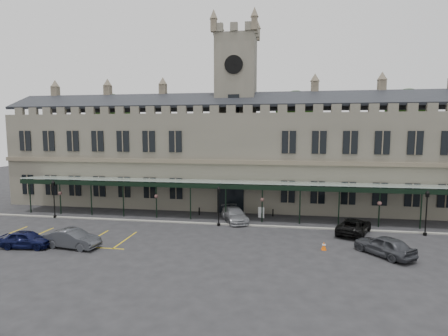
# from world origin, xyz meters

# --- Properties ---
(ground) EXTENTS (140.00, 140.00, 0.00)m
(ground) POSITION_xyz_m (0.00, 0.00, 0.00)
(ground) COLOR black
(station_building) EXTENTS (60.00, 10.36, 17.30)m
(station_building) POSITION_xyz_m (0.00, 15.91, 6.47)
(station_building) COLOR #5C594D
(station_building) RESTS_ON ground
(clock_tower) EXTENTS (5.60, 5.60, 24.80)m
(clock_tower) POSITION_xyz_m (0.00, 16.00, 13.11)
(clock_tower) COLOR #5C594D
(clock_tower) RESTS_ON ground
(canopy) EXTENTS (50.00, 4.10, 4.30)m
(canopy) POSITION_xyz_m (0.00, 7.46, 2.40)
(canopy) COLOR #8C9E93
(canopy) RESTS_ON ground
(kerb) EXTENTS (60.00, 0.40, 0.12)m
(kerb) POSITION_xyz_m (0.00, 5.50, 0.06)
(kerb) COLOR gray
(kerb) RESTS_ON ground
(parking_markings) EXTENTS (16.00, 6.00, 0.01)m
(parking_markings) POSITION_xyz_m (-14.00, -1.50, 0.00)
(parking_markings) COLOR gold
(parking_markings) RESTS_ON ground
(tree_behind_left) EXTENTS (6.00, 6.00, 16.00)m
(tree_behind_left) POSITION_xyz_m (-22.00, 25.00, 12.81)
(tree_behind_left) COLOR #332314
(tree_behind_left) RESTS_ON ground
(tree_behind_mid) EXTENTS (6.00, 6.00, 16.00)m
(tree_behind_mid) POSITION_xyz_m (8.00, 25.00, 12.81)
(tree_behind_mid) COLOR #332314
(tree_behind_mid) RESTS_ON ground
(tree_behind_right) EXTENTS (6.00, 6.00, 16.00)m
(tree_behind_right) POSITION_xyz_m (24.00, 25.00, 12.81)
(tree_behind_right) COLOR #332314
(tree_behind_right) RESTS_ON ground
(lamp_post_left) EXTENTS (0.41, 0.41, 4.37)m
(lamp_post_left) POSITION_xyz_m (-19.51, 5.37, 2.59)
(lamp_post_left) COLOR black
(lamp_post_left) RESTS_ON ground
(lamp_post_mid) EXTENTS (0.40, 0.40, 4.21)m
(lamp_post_mid) POSITION_xyz_m (-0.40, 5.01, 2.50)
(lamp_post_mid) COLOR black
(lamp_post_mid) RESTS_ON ground
(lamp_post_right) EXTENTS (0.41, 0.41, 4.38)m
(lamp_post_right) POSITION_xyz_m (19.56, 4.80, 2.60)
(lamp_post_right) COLOR black
(lamp_post_right) RESTS_ON ground
(traffic_cone) EXTENTS (0.43, 0.43, 0.69)m
(traffic_cone) POSITION_xyz_m (9.58, -0.88, 0.34)
(traffic_cone) COLOR #EF5B07
(traffic_cone) RESTS_ON ground
(sign_board) EXTENTS (0.71, 0.21, 1.23)m
(sign_board) POSITION_xyz_m (3.80, 9.13, 0.60)
(sign_board) COLOR black
(sign_board) RESTS_ON ground
(bollard_left) EXTENTS (0.16, 0.16, 0.90)m
(bollard_left) POSITION_xyz_m (-3.48, 9.22, 0.45)
(bollard_left) COLOR black
(bollard_left) RESTS_ON ground
(bollard_right) EXTENTS (0.15, 0.15, 0.84)m
(bollard_right) POSITION_xyz_m (5.11, 10.09, 0.42)
(bollard_right) COLOR black
(bollard_right) RESTS_ON ground
(car_left_a) EXTENTS (4.47, 2.12, 1.48)m
(car_left_a) POSITION_xyz_m (-15.37, -4.33, 0.74)
(car_left_a) COLOR black
(car_left_a) RESTS_ON ground
(car_left_b) EXTENTS (4.92, 2.23, 1.57)m
(car_left_b) POSITION_xyz_m (-11.50, -3.69, 0.78)
(car_left_b) COLOR #35373C
(car_left_b) RESTS_ON ground
(car_taxi) EXTENTS (3.99, 5.61, 1.51)m
(car_taxi) POSITION_xyz_m (1.00, 7.08, 0.75)
(car_taxi) COLOR gray
(car_taxi) RESTS_ON ground
(car_van) EXTENTS (4.41, 5.94, 1.50)m
(car_van) POSITION_xyz_m (13.00, 4.38, 0.75)
(car_van) COLOR black
(car_van) RESTS_ON ground
(car_right_a) EXTENTS (4.52, 4.97, 1.64)m
(car_right_a) POSITION_xyz_m (14.15, -1.48, 0.82)
(car_right_a) COLOR #35373C
(car_right_a) RESTS_ON ground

